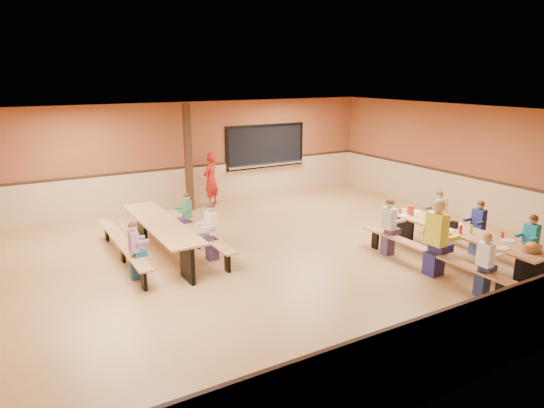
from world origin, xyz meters
TOP-DOWN VIEW (x-y plane):
  - ground at (0.00, 0.00)m, footprint 12.00×12.00m
  - room_envelope at (0.00, 0.00)m, footprint 12.04×10.04m
  - kitchen_pass_through at (2.60, 4.96)m, footprint 2.78×0.28m
  - structural_post at (-0.20, 4.40)m, footprint 0.18×0.18m
  - cafeteria_table_main at (3.02, -2.26)m, footprint 1.91×3.70m
  - cafeteria_table_second at (-2.03, 1.31)m, footprint 1.91×3.70m
  - seated_child_white_left at (2.19, -3.44)m, footprint 0.34×0.28m
  - seated_adult_yellow at (2.19, -2.36)m, footprint 0.50×0.41m
  - seated_child_grey_left at (2.19, -1.10)m, footprint 0.37×0.30m
  - seated_child_teal_right at (3.84, -3.23)m, footprint 0.35×0.28m
  - seated_child_navy_right at (3.84, -2.05)m, footprint 0.35×0.29m
  - seated_child_char_right at (3.84, -0.96)m, footprint 0.34×0.28m
  - seated_child_purple_sec at (-2.85, 0.33)m, footprint 0.32×0.26m
  - seated_child_green_sec at (-1.20, 1.92)m, footprint 0.33×0.27m
  - seated_child_tan_sec at (-1.20, 0.52)m, footprint 0.38×0.31m
  - standing_woman at (0.52, 4.55)m, footprint 0.69×0.65m
  - punch_pitcher at (2.92, -0.99)m, footprint 0.16×0.16m
  - chip_bowl at (3.08, -3.72)m, footprint 0.32×0.32m
  - napkin_dispenser at (3.01, -2.09)m, footprint 0.10×0.14m
  - condiment_mustard at (3.00, -2.51)m, footprint 0.06×0.06m
  - condiment_ketchup at (2.82, -2.41)m, footprint 0.06×0.06m
  - table_paddle at (3.00, -1.84)m, footprint 0.16×0.16m
  - place_settings at (3.02, -2.26)m, footprint 0.65×3.30m

SIDE VIEW (x-z plane):
  - ground at x=0.00m, z-range 0.00..0.00m
  - cafeteria_table_main at x=3.02m, z-range 0.16..0.90m
  - cafeteria_table_second at x=-2.03m, z-range 0.16..0.90m
  - seated_child_purple_sec at x=-2.85m, z-range 0.00..1.11m
  - seated_child_green_sec at x=-1.20m, z-range 0.00..1.13m
  - seated_child_white_left at x=2.19m, z-range 0.00..1.14m
  - seated_child_char_right at x=3.84m, z-range 0.00..1.15m
  - seated_child_teal_right at x=3.84m, z-range 0.00..1.16m
  - seated_child_navy_right at x=3.84m, z-range 0.00..1.18m
  - seated_child_grey_left at x=2.19m, z-range 0.00..1.22m
  - seated_child_tan_sec at x=-1.20m, z-range 0.00..1.22m
  - room_envelope at x=0.00m, z-range -0.82..2.20m
  - seated_adult_yellow at x=2.19m, z-range 0.00..1.48m
  - standing_woman at x=0.52m, z-range 0.00..1.58m
  - place_settings at x=3.02m, z-range 0.74..0.85m
  - napkin_dispenser at x=3.01m, z-range 0.74..0.87m
  - chip_bowl at x=3.08m, z-range 0.74..0.89m
  - condiment_mustard at x=3.00m, z-range 0.74..0.91m
  - condiment_ketchup at x=2.82m, z-range 0.74..0.91m
  - punch_pitcher at x=2.92m, z-range 0.74..0.96m
  - table_paddle at x=3.00m, z-range 0.60..1.16m
  - kitchen_pass_through at x=2.60m, z-range 0.80..2.18m
  - structural_post at x=-0.20m, z-range 0.00..3.00m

